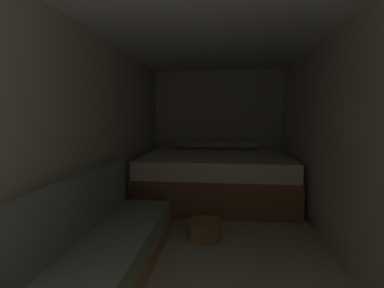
% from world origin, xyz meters
% --- Properties ---
extents(ground_plane, '(7.52, 7.52, 0.00)m').
position_xyz_m(ground_plane, '(0.00, 2.31, 0.00)').
color(ground_plane, '#B2A893').
extents(wall_back, '(2.36, 0.05, 2.06)m').
position_xyz_m(wall_back, '(0.00, 5.09, 1.03)').
color(wall_back, beige).
rests_on(wall_back, ground).
extents(wall_left, '(0.05, 5.52, 2.06)m').
position_xyz_m(wall_left, '(-1.15, 2.31, 1.03)').
color(wall_left, beige).
rests_on(wall_left, ground).
extents(wall_right, '(0.05, 5.52, 2.06)m').
position_xyz_m(wall_right, '(1.15, 2.31, 1.03)').
color(wall_right, beige).
rests_on(wall_right, ground).
extents(ceiling_slab, '(2.36, 5.52, 0.05)m').
position_xyz_m(ceiling_slab, '(0.00, 2.31, 2.09)').
color(ceiling_slab, white).
rests_on(ceiling_slab, wall_left).
extents(bed, '(2.14, 1.74, 0.84)m').
position_xyz_m(bed, '(0.00, 4.16, 0.36)').
color(bed, brown).
rests_on(bed, ground).
extents(sofa_left, '(0.65, 2.97, 0.79)m').
position_xyz_m(sofa_left, '(-0.84, 1.49, 0.24)').
color(sofa_left, tan).
rests_on(sofa_left, ground).
extents(wicker_basket, '(0.35, 0.35, 0.20)m').
position_xyz_m(wicker_basket, '(-0.07, 2.72, 0.10)').
color(wicker_basket, olive).
rests_on(wicker_basket, ground).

